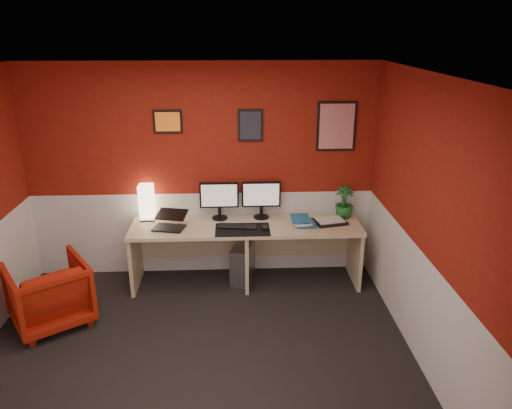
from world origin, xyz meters
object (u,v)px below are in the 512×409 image
monitor_right (261,194)px  armchair (49,293)px  desk (246,254)px  monitor_left (219,195)px  shoji_lamp (147,203)px  potted_plant (344,202)px  zen_tray (330,222)px  laptop (168,220)px  pc_tower (243,263)px

monitor_right → armchair: (-2.18, -0.95, -0.69)m
desk → armchair: (-2.00, -0.73, -0.03)m
monitor_left → shoji_lamp: bearing=179.0°
monitor_left → potted_plant: 1.45m
monitor_left → zen_tray: bearing=-8.8°
laptop → monitor_left: size_ratio=0.57×
desk → shoji_lamp: size_ratio=6.50×
shoji_lamp → potted_plant: size_ratio=1.06×
potted_plant → pc_tower: 1.38m
shoji_lamp → armchair: bearing=-132.0°
potted_plant → shoji_lamp: bearing=178.9°
monitor_right → armchair: monitor_right is taller
monitor_right → potted_plant: monitor_right is taller
monitor_right → armchair: size_ratio=0.79×
shoji_lamp → pc_tower: bearing=-8.4°
laptop → armchair: bearing=-136.7°
monitor_left → monitor_right: bearing=0.7°
shoji_lamp → monitor_left: monitor_left is taller
desk → pc_tower: desk is taller
desk → shoji_lamp: (-1.13, 0.23, 0.56)m
laptop → monitor_right: size_ratio=0.57×
pc_tower → desk: bearing=-43.0°
desk → monitor_right: (0.18, 0.22, 0.66)m
desk → potted_plant: 1.29m
desk → pc_tower: 0.16m
laptop → zen_tray: bearing=15.8°
desk → armchair: size_ratio=3.55×
monitor_left → armchair: bearing=-150.9°
laptop → pc_tower: bearing=22.3°
pc_tower → monitor_left: bearing=164.9°
armchair → pc_tower: bearing=168.2°
desk → laptop: size_ratio=7.88×
laptop → potted_plant: (2.00, 0.25, 0.08)m
zen_tray → pc_tower: bearing=177.3°
laptop → potted_plant: size_ratio=0.87×
monitor_left → armchair: size_ratio=0.79×
monitor_left → pc_tower: size_ratio=1.29×
monitor_left → pc_tower: bearing=-29.7°
monitor_right → zen_tray: (0.77, -0.20, -0.28)m
shoji_lamp → monitor_left: bearing=-1.0°
monitor_right → pc_tower: bearing=-145.9°
shoji_lamp → monitor_left: (0.83, -0.01, 0.09)m
monitor_right → potted_plant: size_ratio=1.53×
desk → zen_tray: zen_tray is taller
monitor_right → zen_tray: monitor_right is taller
laptop → pc_tower: laptop is taller
pc_tower → shoji_lamp: bearing=-173.8°
shoji_lamp → potted_plant: bearing=-1.1°
laptop → pc_tower: 1.03m
shoji_lamp → armchair: 1.42m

